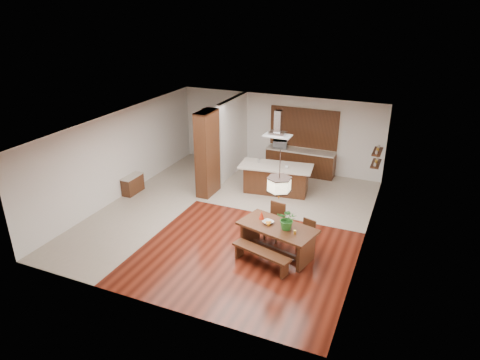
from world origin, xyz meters
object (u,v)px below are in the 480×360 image
at_px(dining_table, 277,234).
at_px(kitchen_island, 276,179).
at_px(foliage_plant, 288,219).
at_px(fruit_bowl, 268,222).
at_px(pendant_lantern, 280,175).
at_px(dining_bench, 261,258).
at_px(microwave, 280,144).
at_px(dining_chair_left, 274,222).
at_px(island_cup, 287,167).
at_px(range_hood, 278,123).
at_px(hallway_console, 133,184).
at_px(dining_chair_right, 305,236).

relative_size(dining_table, kitchen_island, 0.85).
height_order(foliage_plant, fruit_bowl, foliage_plant).
xyz_separation_m(pendant_lantern, fruit_bowl, (-0.27, 0.04, -1.38)).
distance_m(dining_table, dining_bench, 0.81).
height_order(dining_bench, microwave, microwave).
bearing_deg(dining_chair_left, island_cup, 110.79).
bearing_deg(pendant_lantern, range_hood, 109.17).
relative_size(dining_chair_left, microwave, 1.99).
distance_m(pendant_lantern, fruit_bowl, 1.41).
xyz_separation_m(hallway_console, dining_table, (5.80, -1.69, 0.29)).
distance_m(dining_chair_right, foliage_plant, 0.92).
bearing_deg(kitchen_island, dining_chair_left, -79.79).
bearing_deg(foliage_plant, fruit_bowl, 171.29).
xyz_separation_m(dining_chair_left, kitchen_island, (-0.95, 2.97, -0.00)).
xyz_separation_m(dining_chair_left, island_cup, (-0.56, 2.84, 0.54)).
bearing_deg(range_hood, fruit_bowl, -74.56).
bearing_deg(range_hood, dining_chair_right, -59.28).
relative_size(dining_table, dining_chair_right, 2.53).
bearing_deg(pendant_lantern, dining_table, 0.00).
xyz_separation_m(dining_table, dining_bench, (-0.18, -0.69, -0.38)).
height_order(pendant_lantern, microwave, pendant_lantern).
bearing_deg(dining_chair_right, dining_table, -126.02).
xyz_separation_m(foliage_plant, range_hood, (-1.55, 3.72, 1.35)).
relative_size(dining_table, range_hood, 2.41).
distance_m(dining_chair_right, pendant_lantern, 1.98).
height_order(dining_bench, range_hood, range_hood).
height_order(hallway_console, microwave, microwave).
relative_size(fruit_bowl, range_hood, 0.31).
height_order(hallway_console, range_hood, range_hood).
bearing_deg(kitchen_island, foliage_plant, -74.91).
height_order(kitchen_island, microwave, microwave).
distance_m(dining_chair_left, dining_chair_right, 1.00).
bearing_deg(island_cup, range_hood, 161.04).
xyz_separation_m(hallway_console, pendant_lantern, (5.80, -1.69, 1.93)).
bearing_deg(hallway_console, dining_bench, -22.99).
height_order(dining_chair_right, island_cup, island_cup).
relative_size(dining_bench, fruit_bowl, 5.80).
bearing_deg(foliage_plant, dining_bench, -124.45).
bearing_deg(pendant_lantern, foliage_plant, -8.97).
height_order(dining_chair_right, range_hood, range_hood).
xyz_separation_m(foliage_plant, kitchen_island, (-1.55, 3.72, -0.59)).
distance_m(dining_chair_right, kitchen_island, 3.74).
height_order(dining_bench, kitchen_island, kitchen_island).
bearing_deg(dining_chair_left, dining_table, -55.32).
bearing_deg(range_hood, kitchen_island, -90.00).
height_order(dining_bench, dining_chair_left, dining_chair_left).
bearing_deg(dining_chair_left, pendant_lantern, -55.32).
bearing_deg(dining_chair_right, hallway_console, -173.19).
bearing_deg(microwave, foliage_plant, -82.20).
height_order(island_cup, microwave, microwave).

